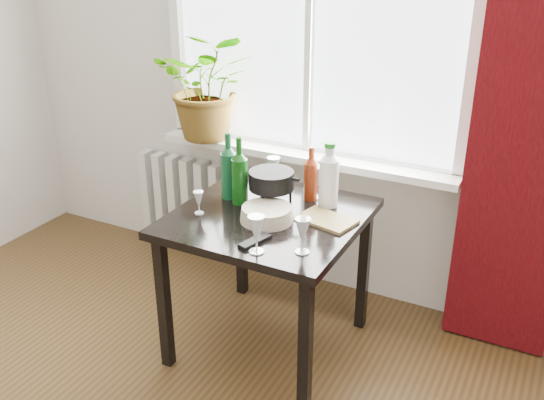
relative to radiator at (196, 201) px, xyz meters
The scene contains 19 objects.
window 1.43m from the radiator, ahead, with size 1.72×0.08×1.62m.
windowsill 0.87m from the radiator, ahead, with size 1.72×0.20×0.04m.
curtain 2.08m from the radiator, ahead, with size 0.50×0.12×2.56m.
radiator is the anchor object (origin of this frame).
table 1.09m from the radiator, 36.54° to the right, with size 0.85×0.85×0.74m.
potted_plant 0.79m from the radiator, 18.17° to the right, with size 0.55×0.48×0.62m, color #326D1D.
wine_bottle_left 0.96m from the radiator, 42.84° to the right, with size 0.08×0.08×0.34m, color #0D4521, non-canonical shape.
wine_bottle_right 1.03m from the radiator, 40.89° to the right, with size 0.08×0.08×0.34m, color #0B3E0D, non-canonical shape.
bottle_amber 1.14m from the radiator, 21.85° to the right, with size 0.07×0.07×0.28m, color maroon, non-canonical shape.
cleaning_bottle 1.25m from the radiator, 21.23° to the right, with size 0.09×0.09×0.33m, color white, non-canonical shape.
wineglass_front_right 1.45m from the radiator, 44.98° to the right, with size 0.07×0.07×0.17m, color silver, non-canonical shape.
wineglass_far_right 1.52m from the radiator, 37.97° to the right, with size 0.07×0.07×0.16m, color #B8BDC6, non-canonical shape.
wineglass_back_center 1.14m from the radiator, 19.34° to the right, with size 0.07×0.07×0.17m, color silver, non-canonical shape.
wineglass_back_left 0.90m from the radiator, 24.17° to the right, with size 0.07×0.07×0.16m, color silver, non-canonical shape.
wineglass_front_left 1.04m from the radiator, 54.12° to the right, with size 0.05×0.05×0.11m, color silver, non-canonical shape.
plate_stack 1.18m from the radiator, 38.40° to the right, with size 0.25×0.25×0.07m, color beige.
fondue_pot 1.06m from the radiator, 32.76° to the right, with size 0.25×0.22×0.17m, color black, non-canonical shape.
tv_remote 1.35m from the radiator, 44.31° to the right, with size 0.05×0.16×0.02m, color black.
cutting_board 1.31m from the radiator, 27.11° to the right, with size 0.26×0.16×0.01m, color olive.
Camera 1 is at (1.29, -0.71, 1.96)m, focal length 40.00 mm.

